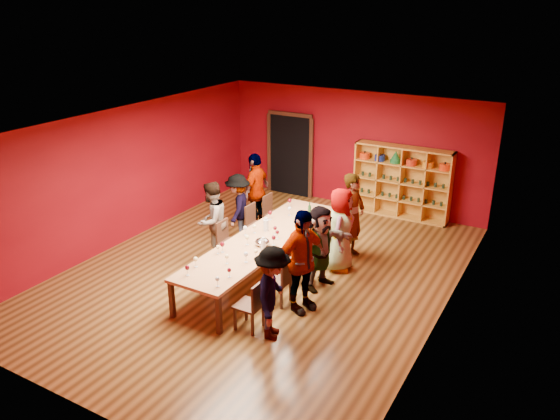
% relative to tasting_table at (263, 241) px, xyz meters
% --- Properties ---
extents(room_shell, '(7.10, 9.10, 3.04)m').
position_rel_tasting_table_xyz_m(room_shell, '(0.00, 0.00, 0.80)').
color(room_shell, '#4D3114').
rests_on(room_shell, ground).
extents(tasting_table, '(1.10, 4.50, 0.75)m').
position_rel_tasting_table_xyz_m(tasting_table, '(0.00, 0.00, 0.00)').
color(tasting_table, '#B2774A').
rests_on(tasting_table, ground).
extents(doorway, '(1.40, 0.17, 2.30)m').
position_rel_tasting_table_xyz_m(doorway, '(-1.80, 4.43, 0.42)').
color(doorway, black).
rests_on(doorway, ground).
extents(shelving_unit, '(2.40, 0.40, 1.80)m').
position_rel_tasting_table_xyz_m(shelving_unit, '(1.40, 4.32, 0.28)').
color(shelving_unit, gold).
rests_on(shelving_unit, ground).
extents(chair_person_left_2, '(0.42, 0.42, 0.89)m').
position_rel_tasting_table_xyz_m(chair_person_left_2, '(-0.91, 0.07, -0.20)').
color(chair_person_left_2, '#321A10').
rests_on(chair_person_left_2, ground).
extents(person_left_2, '(0.45, 0.82, 1.67)m').
position_rel_tasting_table_xyz_m(person_left_2, '(-1.27, 0.07, 0.14)').
color(person_left_2, '#5A8DBA').
rests_on(person_left_2, ground).
extents(chair_person_left_3, '(0.42, 0.42, 0.89)m').
position_rel_tasting_table_xyz_m(chair_person_left_3, '(-0.91, 1.14, -0.20)').
color(chair_person_left_3, '#321A10').
rests_on(chair_person_left_3, ground).
extents(person_left_3, '(0.74, 1.07, 1.53)m').
position_rel_tasting_table_xyz_m(person_left_3, '(-1.34, 1.14, 0.06)').
color(person_left_3, '#5E8AC2').
rests_on(person_left_3, ground).
extents(chair_person_left_4, '(0.42, 0.42, 0.89)m').
position_rel_tasting_table_xyz_m(chair_person_left_4, '(-0.91, 1.88, -0.20)').
color(chair_person_left_4, '#321A10').
rests_on(chair_person_left_4, ground).
extents(person_left_4, '(0.56, 1.10, 1.83)m').
position_rel_tasting_table_xyz_m(person_left_4, '(-1.33, 1.88, 0.22)').
color(person_left_4, '#47484C').
rests_on(person_left_4, ground).
extents(chair_person_right_0, '(0.42, 0.42, 0.89)m').
position_rel_tasting_table_xyz_m(chair_person_right_0, '(0.91, -1.79, -0.20)').
color(chair_person_right_0, '#321A10').
rests_on(chair_person_right_0, ground).
extents(person_right_0, '(0.74, 1.10, 1.58)m').
position_rel_tasting_table_xyz_m(person_right_0, '(1.28, -1.79, 0.09)').
color(person_right_0, pink).
rests_on(person_right_0, ground).
extents(chair_person_right_1, '(0.42, 0.42, 0.89)m').
position_rel_tasting_table_xyz_m(chair_person_right_1, '(0.91, -0.85, -0.20)').
color(chair_person_right_1, '#321A10').
rests_on(chair_person_right_1, ground).
extents(person_right_1, '(0.87, 1.20, 1.87)m').
position_rel_tasting_table_xyz_m(person_right_1, '(1.29, -0.85, 0.24)').
color(person_right_1, silver).
rests_on(person_right_1, ground).
extents(chair_person_right_2, '(0.42, 0.42, 0.89)m').
position_rel_tasting_table_xyz_m(chair_person_right_2, '(0.91, 0.06, -0.20)').
color(chair_person_right_2, '#321A10').
rests_on(chair_person_right_2, ground).
extents(person_right_2, '(0.79, 1.57, 1.63)m').
position_rel_tasting_table_xyz_m(person_right_2, '(1.22, 0.06, 0.11)').
color(person_right_2, pink).
rests_on(person_right_2, ground).
extents(chair_person_right_3, '(0.42, 0.42, 0.89)m').
position_rel_tasting_table_xyz_m(chair_person_right_3, '(0.91, 0.92, -0.20)').
color(chair_person_right_3, '#321A10').
rests_on(chair_person_right_3, ground).
extents(person_right_3, '(0.63, 0.92, 1.71)m').
position_rel_tasting_table_xyz_m(person_right_3, '(1.25, 0.92, 0.16)').
color(person_right_3, '#15173A').
rests_on(person_right_3, ground).
extents(chair_person_right_4, '(0.42, 0.42, 0.89)m').
position_rel_tasting_table_xyz_m(chair_person_right_4, '(0.91, 1.56, -0.20)').
color(chair_person_right_4, '#321A10').
rests_on(chair_person_right_4, ground).
extents(person_right_4, '(0.53, 0.70, 1.84)m').
position_rel_tasting_table_xyz_m(person_right_4, '(1.24, 1.56, 0.22)').
color(person_right_4, '#45454A').
rests_on(person_right_4, ground).
extents(wine_glass_0, '(0.07, 0.07, 0.18)m').
position_rel_tasting_table_xyz_m(wine_glass_0, '(0.13, 0.27, 0.18)').
color(wine_glass_0, silver).
rests_on(wine_glass_0, tasting_table).
extents(wine_glass_1, '(0.08, 0.08, 0.20)m').
position_rel_tasting_table_xyz_m(wine_glass_1, '(-0.36, 0.89, 0.20)').
color(wine_glass_1, silver).
rests_on(wine_glass_1, tasting_table).
extents(wine_glass_2, '(0.07, 0.07, 0.18)m').
position_rel_tasting_table_xyz_m(wine_glass_2, '(0.37, 1.65, 0.18)').
color(wine_glass_2, silver).
rests_on(wine_glass_2, tasting_table).
extents(wine_glass_3, '(0.08, 0.08, 0.21)m').
position_rel_tasting_table_xyz_m(wine_glass_3, '(0.29, -1.04, 0.20)').
color(wine_glass_3, silver).
rests_on(wine_glass_3, tasting_table).
extents(wine_glass_4, '(0.07, 0.07, 0.19)m').
position_rel_tasting_table_xyz_m(wine_glass_4, '(0.36, -2.00, 0.19)').
color(wine_glass_4, silver).
rests_on(wine_glass_4, tasting_table).
extents(wine_glass_5, '(0.08, 0.08, 0.20)m').
position_rel_tasting_table_xyz_m(wine_glass_5, '(-0.37, -0.05, 0.20)').
color(wine_glass_5, silver).
rests_on(wine_glass_5, tasting_table).
extents(wine_glass_6, '(0.09, 0.09, 0.21)m').
position_rel_tasting_table_xyz_m(wine_glass_6, '(-0.31, -0.91, 0.21)').
color(wine_glass_6, silver).
rests_on(wine_glass_6, tasting_table).
extents(wine_glass_7, '(0.08, 0.08, 0.20)m').
position_rel_tasting_table_xyz_m(wine_glass_7, '(-0.37, -1.62, 0.20)').
color(wine_glass_7, silver).
rests_on(wine_glass_7, tasting_table).
extents(wine_glass_8, '(0.09, 0.09, 0.21)m').
position_rel_tasting_table_xyz_m(wine_glass_8, '(0.33, 0.80, 0.21)').
color(wine_glass_8, silver).
rests_on(wine_glass_8, tasting_table).
extents(wine_glass_9, '(0.07, 0.07, 0.18)m').
position_rel_tasting_table_xyz_m(wine_glass_9, '(0.03, -1.25, 0.18)').
color(wine_glass_9, silver).
rests_on(wine_glass_9, tasting_table).
extents(wine_glass_10, '(0.07, 0.07, 0.18)m').
position_rel_tasting_table_xyz_m(wine_glass_10, '(-0.35, -1.00, 0.18)').
color(wine_glass_10, silver).
rests_on(wine_glass_10, tasting_table).
extents(wine_glass_11, '(0.07, 0.07, 0.18)m').
position_rel_tasting_table_xyz_m(wine_glass_11, '(-0.28, 0.14, 0.18)').
color(wine_glass_11, silver).
rests_on(wine_glass_11, tasting_table).
extents(wine_glass_12, '(0.07, 0.07, 0.18)m').
position_rel_tasting_table_xyz_m(wine_glass_12, '(0.26, 0.12, 0.18)').
color(wine_glass_12, silver).
rests_on(wine_glass_12, tasting_table).
extents(wine_glass_13, '(0.08, 0.08, 0.20)m').
position_rel_tasting_table_xyz_m(wine_glass_13, '(0.35, -0.17, 0.20)').
color(wine_glass_13, silver).
rests_on(wine_glass_13, tasting_table).
extents(wine_glass_14, '(0.08, 0.08, 0.20)m').
position_rel_tasting_table_xyz_m(wine_glass_14, '(-0.30, -1.94, 0.19)').
color(wine_glass_14, silver).
rests_on(wine_glass_14, tasting_table).
extents(wine_glass_15, '(0.07, 0.07, 0.18)m').
position_rel_tasting_table_xyz_m(wine_glass_15, '(0.36, -0.81, 0.18)').
color(wine_glass_15, silver).
rests_on(wine_glass_15, tasting_table).
extents(wine_glass_16, '(0.08, 0.08, 0.20)m').
position_rel_tasting_table_xyz_m(wine_glass_16, '(-0.12, 1.31, 0.20)').
color(wine_glass_16, silver).
rests_on(wine_glass_16, tasting_table).
extents(wine_glass_17, '(0.07, 0.07, 0.18)m').
position_rel_tasting_table_xyz_m(wine_glass_17, '(0.35, -1.64, 0.18)').
color(wine_glass_17, silver).
rests_on(wine_glass_17, tasting_table).
extents(wine_glass_18, '(0.08, 0.08, 0.20)m').
position_rel_tasting_table_xyz_m(wine_glass_18, '(-0.09, -0.41, 0.20)').
color(wine_glass_18, silver).
rests_on(wine_glass_18, tasting_table).
extents(wine_glass_19, '(0.08, 0.08, 0.21)m').
position_rel_tasting_table_xyz_m(wine_glass_19, '(-0.35, 1.74, 0.20)').
color(wine_glass_19, silver).
rests_on(wine_glass_19, tasting_table).
extents(spittoon_bowl, '(0.28, 0.28, 0.16)m').
position_rel_tasting_table_xyz_m(spittoon_bowl, '(0.16, -0.28, 0.12)').
color(spittoon_bowl, '#B1B3B8').
rests_on(spittoon_bowl, tasting_table).
extents(carafe_a, '(0.13, 0.13, 0.28)m').
position_rel_tasting_table_xyz_m(carafe_a, '(-0.13, 0.35, 0.18)').
color(carafe_a, silver).
rests_on(carafe_a, tasting_table).
extents(carafe_b, '(0.13, 0.13, 0.25)m').
position_rel_tasting_table_xyz_m(carafe_b, '(0.29, -0.45, 0.17)').
color(carafe_b, silver).
rests_on(carafe_b, tasting_table).
extents(wine_bottle, '(0.07, 0.07, 0.28)m').
position_rel_tasting_table_xyz_m(wine_bottle, '(0.23, 1.58, 0.16)').
color(wine_bottle, '#153A1C').
rests_on(wine_bottle, tasting_table).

